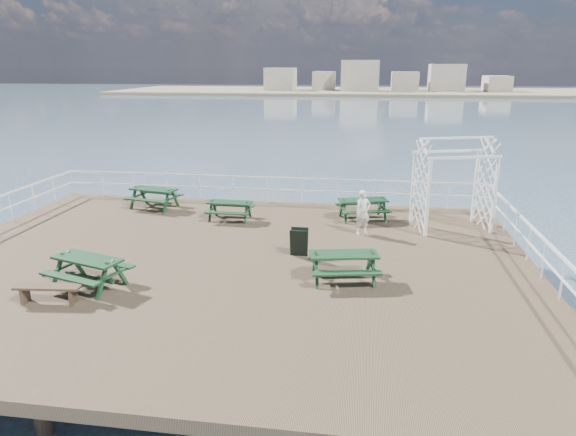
# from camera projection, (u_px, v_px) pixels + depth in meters

# --- Properties ---
(ground) EXTENTS (18.00, 14.00, 0.30)m
(ground) POSITION_uv_depth(u_px,v_px,m) (225.00, 265.00, 15.22)
(ground) COLOR brown
(ground) RESTS_ON ground
(sea_backdrop) EXTENTS (300.00, 300.00, 9.20)m
(sea_backdrop) POSITION_uv_depth(u_px,v_px,m) (399.00, 88.00, 140.58)
(sea_backdrop) COLOR #3C5165
(sea_backdrop) RESTS_ON ground
(railing) EXTENTS (17.77, 13.76, 1.10)m
(railing) POSITION_uv_depth(u_px,v_px,m) (242.00, 209.00, 17.37)
(railing) COLOR white
(railing) RESTS_ON ground
(picnic_table_a) EXTENTS (2.16, 1.88, 0.91)m
(picnic_table_a) POSITION_uv_depth(u_px,v_px,m) (154.00, 194.00, 20.61)
(picnic_table_a) COLOR #153B1D
(picnic_table_a) RESTS_ON ground
(picnic_table_b) EXTENTS (1.64, 1.33, 0.79)m
(picnic_table_b) POSITION_uv_depth(u_px,v_px,m) (230.00, 207.00, 19.05)
(picnic_table_b) COLOR #153B1D
(picnic_table_b) RESTS_ON ground
(picnic_table_c) EXTENTS (2.11, 1.87, 0.87)m
(picnic_table_c) POSITION_uv_depth(u_px,v_px,m) (363.00, 205.00, 19.09)
(picnic_table_c) COLOR #153B1D
(picnic_table_c) RESTS_ON ground
(picnic_table_d) EXTENTS (2.22, 1.98, 0.91)m
(picnic_table_d) POSITION_uv_depth(u_px,v_px,m) (88.00, 266.00, 13.24)
(picnic_table_d) COLOR #153B1D
(picnic_table_d) RESTS_ON ground
(picnic_table_e) EXTENTS (2.04, 1.77, 0.88)m
(picnic_table_e) POSITION_uv_depth(u_px,v_px,m) (344.00, 261.00, 13.63)
(picnic_table_e) COLOR #153B1D
(picnic_table_e) RESTS_ON ground
(flat_bench_near) EXTENTS (1.62, 0.54, 0.46)m
(flat_bench_near) POSITION_uv_depth(u_px,v_px,m) (48.00, 290.00, 12.38)
(flat_bench_near) COLOR #503C29
(flat_bench_near) RESTS_ON ground
(trellis_arbor) EXTENTS (2.90, 2.11, 3.24)m
(trellis_arbor) POSITION_uv_depth(u_px,v_px,m) (453.00, 189.00, 17.74)
(trellis_arbor) COLOR white
(trellis_arbor) RESTS_ON ground
(sandwich_board) EXTENTS (0.53, 0.40, 0.87)m
(sandwich_board) POSITION_uv_depth(u_px,v_px,m) (299.00, 242.00, 15.45)
(sandwich_board) COLOR black
(sandwich_board) RESTS_ON ground
(person) EXTENTS (0.66, 0.58, 1.53)m
(person) POSITION_uv_depth(u_px,v_px,m) (363.00, 212.00, 17.36)
(person) COLOR white
(person) RESTS_ON ground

